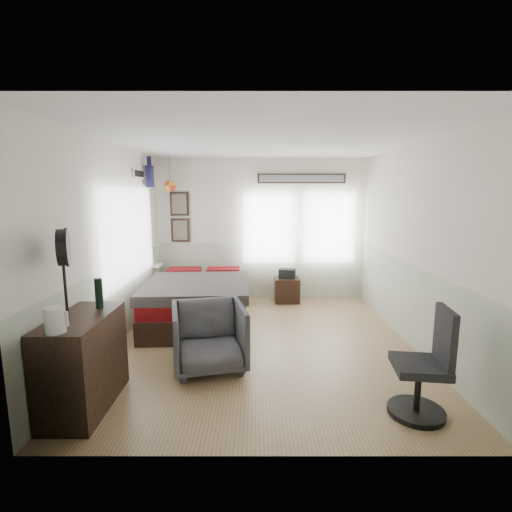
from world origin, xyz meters
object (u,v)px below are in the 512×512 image
object	(u,v)px
armchair	(209,337)
task_chair	(426,372)
bed	(199,300)
nightstand	(287,290)
dresser	(84,362)

from	to	relation	value
armchair	task_chair	xyz separation A→B (m)	(2.10, -0.95, 0.04)
bed	task_chair	world-z (taller)	task_chair
armchair	nightstand	world-z (taller)	armchair
task_chair	bed	bearing A→B (deg)	140.71
bed	nightstand	size ratio (longest dim) A/B	4.81
nightstand	task_chair	xyz separation A→B (m)	(0.96, -3.67, 0.19)
armchair	task_chair	distance (m)	2.31
armchair	task_chair	bearing A→B (deg)	-37.26
bed	armchair	world-z (taller)	armchair
nightstand	dresser	bearing A→B (deg)	-122.92
bed	nightstand	xyz separation A→B (m)	(1.51, 1.07, -0.11)
armchair	nightstand	size ratio (longest dim) A/B	1.83
dresser	task_chair	size ratio (longest dim) A/B	0.97
bed	nightstand	distance (m)	1.85
bed	nightstand	world-z (taller)	bed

